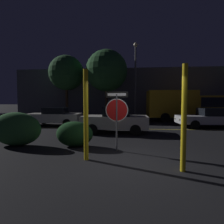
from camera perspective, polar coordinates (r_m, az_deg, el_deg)
ground_plane at (r=5.44m, az=6.54°, el=-16.39°), size 260.00×260.00×0.00m
road_center_stripe at (r=12.02m, az=5.70°, el=-5.50°), size 34.95×0.12×0.01m
stop_sign at (r=6.47m, az=1.56°, el=0.69°), size 0.84×0.15×2.22m
yellow_pole_left at (r=5.52m, az=-8.50°, el=-0.99°), size 0.15×0.15×2.84m
yellow_pole_right at (r=4.91m, az=22.45°, el=-1.92°), size 0.14×0.14×2.81m
hedge_bush_0 at (r=8.33m, az=-28.83°, el=-4.90°), size 2.15×0.90×1.41m
hedge_bush_1 at (r=7.36m, az=-12.11°, el=-7.04°), size 1.51×0.89×1.04m
passing_car_1 at (r=14.40m, az=-18.21°, el=-1.36°), size 4.21×2.12×1.42m
passing_car_2 at (r=10.49m, az=1.10°, el=-2.59°), size 3.99×1.97×1.55m
passing_car_3 at (r=14.48m, az=29.86°, el=-1.67°), size 4.91×1.96×1.40m
delivery_truck at (r=18.24m, az=23.00°, el=2.23°), size 7.24×2.51×2.93m
street_lamp at (r=17.88m, az=7.65°, el=12.19°), size 0.40×0.40×7.68m
tree_0 at (r=21.01m, az=-14.65°, el=12.19°), size 3.95×3.95×7.13m
tree_1 at (r=19.07m, az=-1.79°, el=13.26°), size 4.40×4.40×7.36m
building_backdrop at (r=23.03m, az=7.10°, el=6.01°), size 29.46×3.90×5.91m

